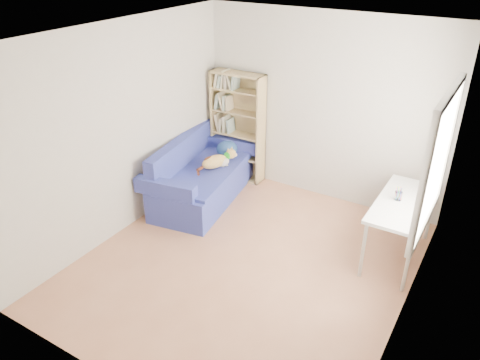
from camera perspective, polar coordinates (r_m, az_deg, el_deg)
name	(u,v)px	position (r m, az deg, el deg)	size (l,w,h in m)	color
ground	(247,263)	(5.57, 0.83, -10.07)	(4.00, 4.00, 0.00)	#AC6E4D
room_shell	(258,134)	(4.73, 2.21, 5.62)	(3.54, 4.04, 2.62)	silver
sofa	(202,177)	(6.73, -4.70, 0.37)	(1.13, 1.93, 0.89)	navy
bookshelf	(238,131)	(7.15, -0.26, 6.00)	(0.83, 0.26, 1.67)	tan
desk	(403,207)	(5.61, 19.27, -3.17)	(0.57, 1.25, 0.75)	silver
pen_cup	(398,195)	(5.58, 18.75, -1.72)	(0.09, 0.09, 0.16)	white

